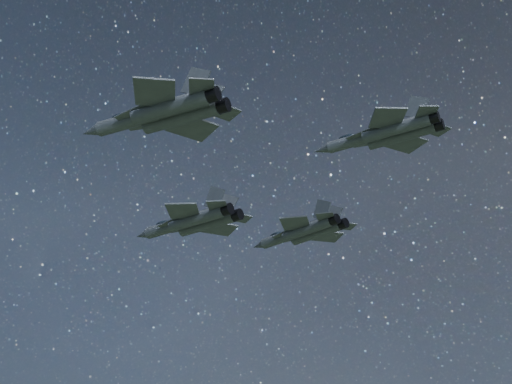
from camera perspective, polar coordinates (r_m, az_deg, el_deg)
The scene contains 4 objects.
jet_lead at distance 85.10m, azimuth -5.94°, elevation -2.81°, with size 19.42×13.87×4.96m.
jet_left at distance 80.74m, azimuth 4.63°, elevation -3.77°, with size 16.64×11.54×4.18m.
jet_right at distance 57.26m, azimuth -8.75°, elevation 7.44°, with size 16.88×11.66×4.24m.
jet_slot at distance 66.07m, azimuth 12.43°, elevation 5.51°, with size 15.22×10.71×3.85m.
Camera 1 is at (42.23, -53.19, 122.24)m, focal length 42.00 mm.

